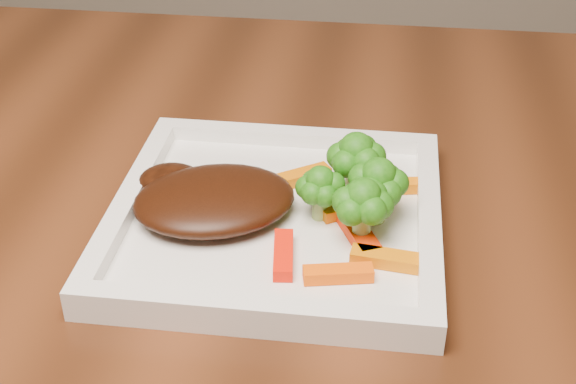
# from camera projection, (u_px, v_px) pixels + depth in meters

# --- Properties ---
(plate) EXTENTS (0.27, 0.27, 0.01)m
(plate) POSITION_uv_depth(u_px,v_px,m) (276.00, 222.00, 0.67)
(plate) COLOR white
(plate) RESTS_ON dining_table
(steak) EXTENTS (0.16, 0.14, 0.03)m
(steak) POSITION_uv_depth(u_px,v_px,m) (214.00, 200.00, 0.66)
(steak) COLOR #321407
(steak) RESTS_ON plate
(broccoli_0) EXTENTS (0.06, 0.06, 0.07)m
(broccoli_0) POSITION_uv_depth(u_px,v_px,m) (356.00, 160.00, 0.68)
(broccoli_0) COLOR #2F6811
(broccoli_0) RESTS_ON plate
(broccoli_1) EXTENTS (0.07, 0.07, 0.06)m
(broccoli_1) POSITION_uv_depth(u_px,v_px,m) (378.00, 187.00, 0.65)
(broccoli_1) COLOR #116B12
(broccoli_1) RESTS_ON plate
(broccoli_2) EXTENTS (0.06, 0.06, 0.06)m
(broccoli_2) POSITION_uv_depth(u_px,v_px,m) (362.00, 210.00, 0.62)
(broccoli_2) COLOR #125E0F
(broccoli_2) RESTS_ON plate
(broccoli_3) EXTENTS (0.05, 0.05, 0.06)m
(broccoli_3) POSITION_uv_depth(u_px,v_px,m) (320.00, 186.00, 0.65)
(broccoli_3) COLOR #1F6B11
(broccoli_3) RESTS_ON plate
(carrot_0) EXTENTS (0.05, 0.02, 0.01)m
(carrot_0) POSITION_uv_depth(u_px,v_px,m) (338.00, 274.00, 0.60)
(carrot_0) COLOR #FF5704
(carrot_0) RESTS_ON plate
(carrot_1) EXTENTS (0.06, 0.02, 0.01)m
(carrot_1) POSITION_uv_depth(u_px,v_px,m) (390.00, 259.00, 0.61)
(carrot_1) COLOR orange
(carrot_1) RESTS_ON plate
(carrot_2) EXTENTS (0.02, 0.06, 0.01)m
(carrot_2) POSITION_uv_depth(u_px,v_px,m) (283.00, 255.00, 0.62)
(carrot_2) COLOR #F21703
(carrot_2) RESTS_ON plate
(carrot_3) EXTENTS (0.05, 0.02, 0.01)m
(carrot_3) POSITION_uv_depth(u_px,v_px,m) (405.00, 186.00, 0.70)
(carrot_3) COLOR orange
(carrot_3) RESTS_ON plate
(carrot_4) EXTENTS (0.05, 0.04, 0.01)m
(carrot_4) POSITION_uv_depth(u_px,v_px,m) (300.00, 177.00, 0.71)
(carrot_4) COLOR #D96803
(carrot_4) RESTS_ON plate
(carrot_5) EXTENTS (0.04, 0.06, 0.01)m
(carrot_5) POSITION_uv_depth(u_px,v_px,m) (357.00, 232.00, 0.64)
(carrot_5) COLOR #F12E03
(carrot_5) RESTS_ON plate
(carrot_6) EXTENTS (0.05, 0.04, 0.01)m
(carrot_6) POSITION_uv_depth(u_px,v_px,m) (351.00, 208.00, 0.67)
(carrot_6) COLOR #C85F03
(carrot_6) RESTS_ON plate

